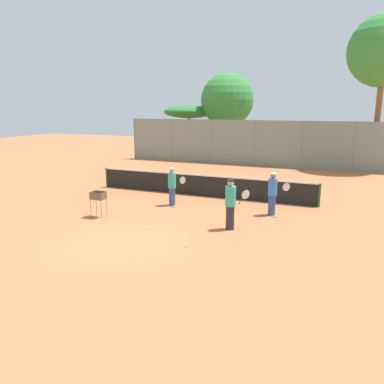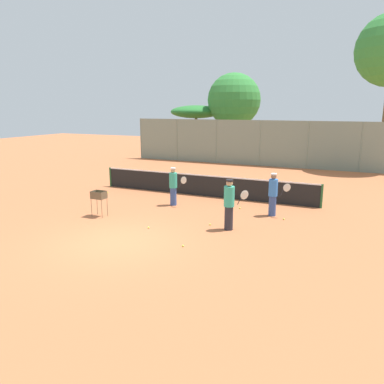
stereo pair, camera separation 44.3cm
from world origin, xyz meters
TOP-DOWN VIEW (x-y plane):
  - ground_plane at (0.00, 0.00)m, footprint 80.00×80.00m
  - tennis_net at (0.00, 7.22)m, footprint 11.34×0.10m
  - back_fence at (0.00, 18.15)m, footprint 20.96×0.08m
  - tree_0 at (-3.75, 23.11)m, footprint 4.71×4.71m
  - tree_2 at (-7.49, 23.26)m, footprint 4.78×4.78m
  - player_white_outfit at (3.93, 5.17)m, footprint 0.92×0.36m
  - player_red_cap at (-0.52, 5.00)m, footprint 0.91×0.35m
  - player_yellow_shirt at (2.89, 2.74)m, footprint 0.84×0.60m
  - ball_cart at (-2.44, 2.18)m, footprint 0.56×0.41m
  - tennis_ball_0 at (2.14, 0.50)m, footprint 0.07×0.07m
  - tennis_ball_1 at (0.18, 1.64)m, footprint 0.07×0.07m
  - tennis_ball_2 at (2.41, 5.65)m, footprint 0.07×0.07m
  - tennis_ball_3 at (-4.72, 5.72)m, footprint 0.07×0.07m
  - tennis_ball_4 at (2.09, 2.92)m, footprint 0.07×0.07m
  - tennis_ball_5 at (4.48, 4.78)m, footprint 0.07×0.07m

SIDE VIEW (x-z plane):
  - ground_plane at x=0.00m, z-range 0.00..0.00m
  - tennis_ball_0 at x=2.14m, z-range 0.00..0.07m
  - tennis_ball_1 at x=0.18m, z-range 0.00..0.07m
  - tennis_ball_2 at x=2.41m, z-range 0.00..0.07m
  - tennis_ball_3 at x=-4.72m, z-range 0.00..0.07m
  - tennis_ball_4 at x=2.09m, z-range 0.00..0.07m
  - tennis_ball_5 at x=4.48m, z-range 0.00..0.07m
  - tennis_net at x=0.00m, z-range 0.02..1.09m
  - ball_cart at x=-2.44m, z-range 0.29..1.33m
  - player_red_cap at x=-0.52m, z-range 0.03..1.74m
  - player_white_outfit at x=3.93m, z-range 0.03..1.79m
  - player_yellow_shirt at x=2.89m, z-range 0.03..1.88m
  - back_fence at x=0.00m, z-range 0.00..3.40m
  - tree_2 at x=-7.49m, z-range 1.64..6.16m
  - tree_0 at x=-3.75m, z-range 1.30..8.62m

